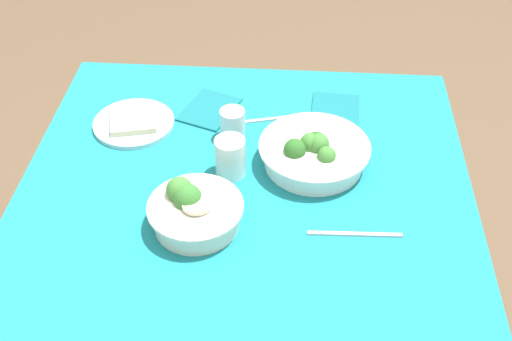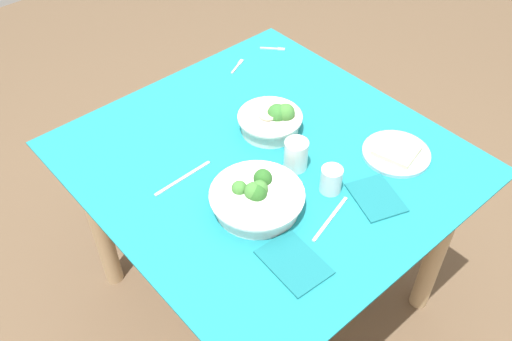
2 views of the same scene
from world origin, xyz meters
The scene contains 10 objects.
dining_table centered at (0.00, 0.00, 0.63)m, with size 1.15×1.10×0.75m.
broccoli_bowl_far centered at (-0.08, 0.10, 0.79)m, with size 0.22×0.22×0.10m.
broccoli_bowl_near centered at (0.14, -0.16, 0.79)m, with size 0.28×0.28×0.10m.
bread_side_plate centered at (0.27, 0.32, 0.76)m, with size 0.22×0.22×0.03m.
water_glass_center centered at (0.09, 0.04, 0.80)m, with size 0.07×0.07×0.10m, color silver.
water_glass_side centered at (0.24, 0.05, 0.79)m, with size 0.07×0.07×0.08m, color silver.
table_knife_left centered at (0.32, -0.04, 0.75)m, with size 0.20×0.01×0.00m, color #B7B7BC.
table_knife_right centered at (-0.10, -0.26, 0.75)m, with size 0.21×0.01×0.00m, color #B7B7BC.
napkin_folded_upper centered at (0.35, 0.12, 0.75)m, with size 0.16×0.13×0.01m, color #156870.
napkin_folded_lower centered at (0.36, -0.22, 0.75)m, with size 0.19×0.13×0.01m, color #156870.
Camera 1 is at (-1.10, -0.11, 1.81)m, focal length 45.39 mm.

